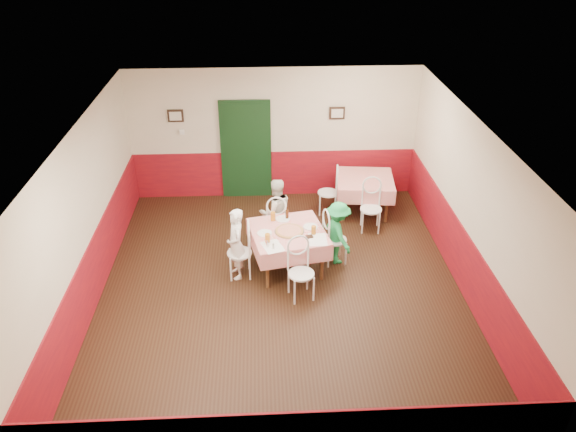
{
  "coord_description": "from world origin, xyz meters",
  "views": [
    {
      "loc": [
        -0.28,
        -7.57,
        5.65
      ],
      "look_at": [
        0.14,
        0.6,
        1.05
      ],
      "focal_mm": 35.0,
      "sensor_mm": 36.0,
      "label": 1
    }
  ],
  "objects_px": {
    "beer_bottle": "(287,214)",
    "diner_right": "(338,233)",
    "second_table": "(364,195)",
    "chair_left": "(239,253)",
    "chair_second_a": "(328,193)",
    "glass_a": "(268,238)",
    "wallet": "(309,237)",
    "pizza": "(289,231)",
    "main_table": "(288,250)",
    "glass_c": "(273,216)",
    "chair_far": "(277,222)",
    "chair_second_b": "(371,209)",
    "chair_near": "(301,274)",
    "chair_right": "(335,240)",
    "diner_left": "(236,244)",
    "diner_far": "(276,212)",
    "glass_b": "(314,230)"
  },
  "relations": [
    {
      "from": "main_table",
      "to": "chair_left",
      "type": "relative_size",
      "value": 1.36
    },
    {
      "from": "chair_second_a",
      "to": "glass_c",
      "type": "xyz_separation_m",
      "value": [
        -1.17,
        -1.62,
        0.39
      ]
    },
    {
      "from": "chair_near",
      "to": "glass_a",
      "type": "bearing_deg",
      "value": 122.62
    },
    {
      "from": "second_table",
      "to": "chair_near",
      "type": "bearing_deg",
      "value": -118.01
    },
    {
      "from": "diner_left",
      "to": "chair_second_a",
      "type": "bearing_deg",
      "value": 126.08
    },
    {
      "from": "second_table",
      "to": "chair_near",
      "type": "distance_m",
      "value": 3.2
    },
    {
      "from": "pizza",
      "to": "chair_right",
      "type": "bearing_deg",
      "value": 13.32
    },
    {
      "from": "chair_left",
      "to": "glass_b",
      "type": "xyz_separation_m",
      "value": [
        1.26,
        0.05,
        0.38
      ]
    },
    {
      "from": "chair_second_b",
      "to": "diner_left",
      "type": "relative_size",
      "value": 0.71
    },
    {
      "from": "main_table",
      "to": "second_table",
      "type": "distance_m",
      "value": 2.6
    },
    {
      "from": "chair_left",
      "to": "main_table",
      "type": "bearing_deg",
      "value": 98.12
    },
    {
      "from": "glass_b",
      "to": "wallet",
      "type": "height_order",
      "value": "glass_b"
    },
    {
      "from": "chair_near",
      "to": "chair_second_b",
      "type": "bearing_deg",
      "value": 39.99
    },
    {
      "from": "glass_a",
      "to": "wallet",
      "type": "bearing_deg",
      "value": 9.5
    },
    {
      "from": "glass_c",
      "to": "chair_second_a",
      "type": "bearing_deg",
      "value": 54.16
    },
    {
      "from": "chair_far",
      "to": "chair_second_b",
      "type": "xyz_separation_m",
      "value": [
        1.84,
        0.41,
        0.0
      ]
    },
    {
      "from": "chair_left",
      "to": "chair_second_a",
      "type": "height_order",
      "value": "same"
    },
    {
      "from": "chair_far",
      "to": "chair_second_b",
      "type": "relative_size",
      "value": 1.0
    },
    {
      "from": "glass_b",
      "to": "diner_right",
      "type": "relative_size",
      "value": 0.13
    },
    {
      "from": "chair_left",
      "to": "beer_bottle",
      "type": "distance_m",
      "value": 1.1
    },
    {
      "from": "second_table",
      "to": "glass_a",
      "type": "height_order",
      "value": "glass_a"
    },
    {
      "from": "beer_bottle",
      "to": "diner_right",
      "type": "distance_m",
      "value": 0.95
    },
    {
      "from": "diner_left",
      "to": "main_table",
      "type": "bearing_deg",
      "value": 87.24
    },
    {
      "from": "main_table",
      "to": "wallet",
      "type": "distance_m",
      "value": 0.57
    },
    {
      "from": "wallet",
      "to": "diner_left",
      "type": "bearing_deg",
      "value": 166.45
    },
    {
      "from": "wallet",
      "to": "glass_a",
      "type": "bearing_deg",
      "value": 178.05
    },
    {
      "from": "second_table",
      "to": "wallet",
      "type": "height_order",
      "value": "wallet"
    },
    {
      "from": "main_table",
      "to": "diner_left",
      "type": "height_order",
      "value": "diner_left"
    },
    {
      "from": "chair_second_b",
      "to": "diner_far",
      "type": "distance_m",
      "value": 1.9
    },
    {
      "from": "chair_left",
      "to": "chair_near",
      "type": "xyz_separation_m",
      "value": [
        1.0,
        -0.66,
        0.0
      ]
    },
    {
      "from": "chair_second_a",
      "to": "glass_c",
      "type": "distance_m",
      "value": 2.03
    },
    {
      "from": "chair_near",
      "to": "pizza",
      "type": "distance_m",
      "value": 0.89
    },
    {
      "from": "chair_second_a",
      "to": "wallet",
      "type": "xyz_separation_m",
      "value": [
        -0.58,
        -2.22,
        0.32
      ]
    },
    {
      "from": "main_table",
      "to": "diner_far",
      "type": "height_order",
      "value": "diner_far"
    },
    {
      "from": "chair_left",
      "to": "chair_second_b",
      "type": "xyz_separation_m",
      "value": [
        2.51,
        1.41,
        0.0
      ]
    },
    {
      "from": "chair_second_b",
      "to": "chair_near",
      "type": "bearing_deg",
      "value": -119.68
    },
    {
      "from": "main_table",
      "to": "diner_far",
      "type": "bearing_deg",
      "value": 101.45
    },
    {
      "from": "wallet",
      "to": "diner_right",
      "type": "distance_m",
      "value": 0.69
    },
    {
      "from": "chair_near",
      "to": "glass_c",
      "type": "relative_size",
      "value": 5.8
    },
    {
      "from": "pizza",
      "to": "beer_bottle",
      "type": "relative_size",
      "value": 2.32
    },
    {
      "from": "chair_second_a",
      "to": "pizza",
      "type": "xyz_separation_m",
      "value": [
        -0.9,
        -2.02,
        0.33
      ]
    },
    {
      "from": "second_table",
      "to": "diner_right",
      "type": "distance_m",
      "value": 1.99
    },
    {
      "from": "second_table",
      "to": "diner_right",
      "type": "height_order",
      "value": "diner_right"
    },
    {
      "from": "chair_far",
      "to": "main_table",
      "type": "bearing_deg",
      "value": 102.68
    },
    {
      "from": "diner_far",
      "to": "wallet",
      "type": "bearing_deg",
      "value": 97.01
    },
    {
      "from": "chair_near",
      "to": "glass_b",
      "type": "relative_size",
      "value": 6.09
    },
    {
      "from": "chair_right",
      "to": "wallet",
      "type": "distance_m",
      "value": 0.7
    },
    {
      "from": "glass_c",
      "to": "diner_right",
      "type": "bearing_deg",
      "value": -10.12
    },
    {
      "from": "main_table",
      "to": "chair_right",
      "type": "distance_m",
      "value": 0.85
    },
    {
      "from": "chair_left",
      "to": "wallet",
      "type": "xyz_separation_m",
      "value": [
        1.18,
        -0.05,
        0.32
      ]
    }
  ]
}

